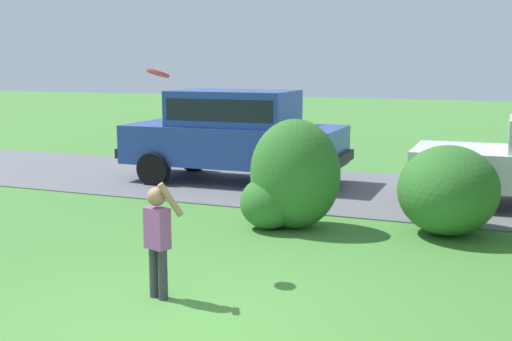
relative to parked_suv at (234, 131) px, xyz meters
name	(u,v)px	position (x,y,z in m)	size (l,w,h in m)	color
ground_plane	(183,328)	(2.67, -7.22, -1.08)	(80.00, 80.00, 0.00)	#478438
driveway_strip	(359,191)	(2.67, -0.06, -1.07)	(28.00, 4.40, 0.02)	slate
shrub_near_tree	(290,179)	(2.35, -3.22, -0.33)	(1.48, 1.23, 1.66)	#33702B
shrub_centre_left	(448,190)	(4.61, -2.68, -0.42)	(1.46, 1.66, 1.31)	#33702B
parked_suv	(234,131)	(0.00, 0.00, 0.00)	(4.74, 2.19, 1.92)	#28429E
child_thrower	(158,233)	(2.05, -6.60, -0.36)	(0.48, 0.23, 1.29)	#383842
frisbee	(158,73)	(1.53, -5.64, 1.29)	(0.29, 0.28, 0.15)	red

